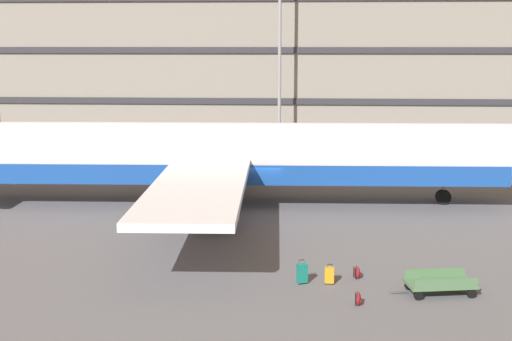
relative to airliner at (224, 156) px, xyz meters
name	(u,v)px	position (x,y,z in m)	size (l,w,h in m)	color
ground_plane	(260,206)	(2.20, -0.83, -2.87)	(600.00, 600.00, 0.00)	#5B5B60
terminal_structure	(279,49)	(2.20, 47.48, 5.81)	(161.51, 18.23, 17.35)	gray
airliner	(224,156)	(0.00, 0.00, 0.00)	(39.42, 31.82, 10.36)	silver
light_mast_left	(280,7)	(2.52, 34.38, 10.41)	(1.80, 0.50, 23.13)	gray
suitcase_teal	(330,275)	(5.62, -13.82, -2.50)	(0.39, 0.30, 0.80)	orange
suitcase_laid_flat	(302,273)	(4.52, -13.84, -2.43)	(0.47, 0.40, 0.97)	#147266
backpack_purple	(357,273)	(6.80, -13.13, -2.62)	(0.36, 0.43, 0.56)	maroon
backpack_upright	(358,299)	(6.57, -16.08, -2.62)	(0.26, 0.39, 0.56)	maroon
baggage_cart	(440,283)	(9.82, -14.71, -2.44)	(3.37, 1.70, 0.82)	#4C724C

